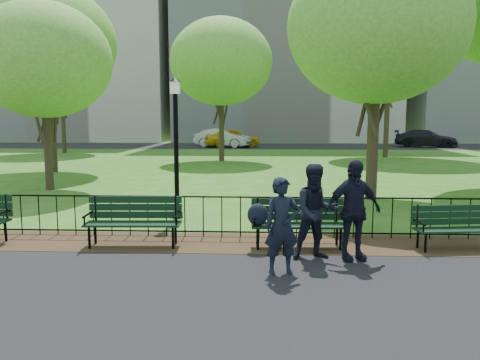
{
  "coord_description": "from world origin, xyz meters",
  "views": [
    {
      "loc": [
        -0.56,
        -7.79,
        2.55
      ],
      "look_at": [
        -0.99,
        1.5,
        1.31
      ],
      "focal_mm": 35.0,
      "sensor_mm": 36.0,
      "label": 1
    }
  ],
  "objects_px": {
    "tree_far_w": "(60,60)",
    "lamppost": "(176,142)",
    "sedan_dark": "(426,138)",
    "person_right": "(353,210)",
    "park_bench_right_a": "(455,222)",
    "sedan_silver": "(223,138)",
    "tree_near_e": "(377,28)",
    "person_left": "(282,226)",
    "taxi": "(232,138)",
    "person_mid": "(316,212)",
    "park_bench_main": "(282,216)",
    "tree_far_c": "(221,62)",
    "tree_far_e": "(391,24)",
    "park_bench_left_a": "(134,216)",
    "tree_mid_w": "(48,43)",
    "tree_near_w": "(43,60)"
  },
  "relations": [
    {
      "from": "park_bench_left_a",
      "to": "taxi",
      "type": "height_order",
      "value": "taxi"
    },
    {
      "from": "lamppost",
      "to": "person_right",
      "type": "relative_size",
      "value": 1.97
    },
    {
      "from": "person_left",
      "to": "taxi",
      "type": "height_order",
      "value": "taxi"
    },
    {
      "from": "park_bench_main",
      "to": "tree_near_w",
      "type": "bearing_deg",
      "value": 135.79
    },
    {
      "from": "lamppost",
      "to": "sedan_dark",
      "type": "distance_m",
      "value": 34.37
    },
    {
      "from": "tree_far_c",
      "to": "tree_far_e",
      "type": "relative_size",
      "value": 0.69
    },
    {
      "from": "park_bench_right_a",
      "to": "person_left",
      "type": "bearing_deg",
      "value": -161.54
    },
    {
      "from": "park_bench_main",
      "to": "tree_mid_w",
      "type": "xyz_separation_m",
      "value": [
        -10.23,
        12.66,
        5.34
      ]
    },
    {
      "from": "park_bench_main",
      "to": "tree_far_w",
      "type": "height_order",
      "value": "tree_far_w"
    },
    {
      "from": "park_bench_right_a",
      "to": "tree_far_w",
      "type": "bearing_deg",
      "value": 119.64
    },
    {
      "from": "tree_far_c",
      "to": "tree_near_w",
      "type": "bearing_deg",
      "value": -113.95
    },
    {
      "from": "tree_near_w",
      "to": "sedan_silver",
      "type": "bearing_deg",
      "value": 80.28
    },
    {
      "from": "tree_far_c",
      "to": "person_left",
      "type": "xyz_separation_m",
      "value": [
        2.72,
        -20.42,
        -4.99
      ]
    },
    {
      "from": "taxi",
      "to": "sedan_dark",
      "type": "bearing_deg",
      "value": -104.13
    },
    {
      "from": "lamppost",
      "to": "park_bench_right_a",
      "type": "bearing_deg",
      "value": -23.9
    },
    {
      "from": "lamppost",
      "to": "tree_far_w",
      "type": "relative_size",
      "value": 0.37
    },
    {
      "from": "tree_near_w",
      "to": "person_right",
      "type": "distance_m",
      "value": 12.67
    },
    {
      "from": "park_bench_right_a",
      "to": "person_mid",
      "type": "xyz_separation_m",
      "value": [
        -2.79,
        -0.78,
        0.34
      ]
    },
    {
      "from": "lamppost",
      "to": "tree_far_w",
      "type": "height_order",
      "value": "tree_far_w"
    },
    {
      "from": "tree_near_e",
      "to": "tree_far_w",
      "type": "relative_size",
      "value": 0.79
    },
    {
      "from": "lamppost",
      "to": "tree_near_w",
      "type": "height_order",
      "value": "tree_near_w"
    },
    {
      "from": "tree_far_e",
      "to": "person_right",
      "type": "height_order",
      "value": "tree_far_e"
    },
    {
      "from": "tree_near_e",
      "to": "tree_far_e",
      "type": "xyz_separation_m",
      "value": [
        4.68,
        16.3,
        3.18
      ]
    },
    {
      "from": "sedan_dark",
      "to": "person_mid",
      "type": "bearing_deg",
      "value": 175.48
    },
    {
      "from": "lamppost",
      "to": "person_left",
      "type": "xyz_separation_m",
      "value": [
        2.49,
        -4.26,
        -1.13
      ]
    },
    {
      "from": "tree_near_e",
      "to": "person_mid",
      "type": "distance_m",
      "value": 8.21
    },
    {
      "from": "tree_mid_w",
      "to": "tree_far_c",
      "type": "xyz_separation_m",
      "value": [
        7.44,
        6.2,
        -0.18
      ]
    },
    {
      "from": "lamppost",
      "to": "person_mid",
      "type": "height_order",
      "value": "lamppost"
    },
    {
      "from": "taxi",
      "to": "person_mid",
      "type": "bearing_deg",
      "value": 169.07
    },
    {
      "from": "park_bench_right_a",
      "to": "sedan_dark",
      "type": "height_order",
      "value": "sedan_dark"
    },
    {
      "from": "sedan_dark",
      "to": "person_right",
      "type": "bearing_deg",
      "value": 176.46
    },
    {
      "from": "person_mid",
      "to": "lamppost",
      "type": "bearing_deg",
      "value": 123.14
    },
    {
      "from": "tree_mid_w",
      "to": "tree_far_e",
      "type": "height_order",
      "value": "tree_far_e"
    },
    {
      "from": "tree_far_w",
      "to": "tree_near_e",
      "type": "bearing_deg",
      "value": -46.49
    },
    {
      "from": "person_right",
      "to": "tree_mid_w",
      "type": "bearing_deg",
      "value": 114.49
    },
    {
      "from": "tree_near_e",
      "to": "person_left",
      "type": "relative_size",
      "value": 4.76
    },
    {
      "from": "tree_far_c",
      "to": "person_mid",
      "type": "bearing_deg",
      "value": -80.23
    },
    {
      "from": "tree_near_w",
      "to": "tree_mid_w",
      "type": "relative_size",
      "value": 0.76
    },
    {
      "from": "park_bench_right_a",
      "to": "sedan_silver",
      "type": "height_order",
      "value": "sedan_silver"
    },
    {
      "from": "park_bench_main",
      "to": "person_right",
      "type": "height_order",
      "value": "person_right"
    },
    {
      "from": "park_bench_left_a",
      "to": "tree_mid_w",
      "type": "distance_m",
      "value": 15.52
    },
    {
      "from": "tree_mid_w",
      "to": "taxi",
      "type": "relative_size",
      "value": 1.77
    },
    {
      "from": "tree_mid_w",
      "to": "tree_far_c",
      "type": "height_order",
      "value": "tree_mid_w"
    },
    {
      "from": "park_bench_left_a",
      "to": "tree_far_e",
      "type": "height_order",
      "value": "tree_far_e"
    },
    {
      "from": "tree_far_w",
      "to": "lamppost",
      "type": "bearing_deg",
      "value": -60.74
    },
    {
      "from": "tree_mid_w",
      "to": "person_right",
      "type": "bearing_deg",
      "value": -49.43
    },
    {
      "from": "tree_near_e",
      "to": "person_left",
      "type": "height_order",
      "value": "tree_near_e"
    },
    {
      "from": "sedan_silver",
      "to": "sedan_dark",
      "type": "height_order",
      "value": "sedan_silver"
    },
    {
      "from": "park_bench_left_a",
      "to": "tree_far_c",
      "type": "distance_m",
      "value": 19.52
    },
    {
      "from": "person_left",
      "to": "tree_near_e",
      "type": "bearing_deg",
      "value": 52.57
    }
  ]
}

